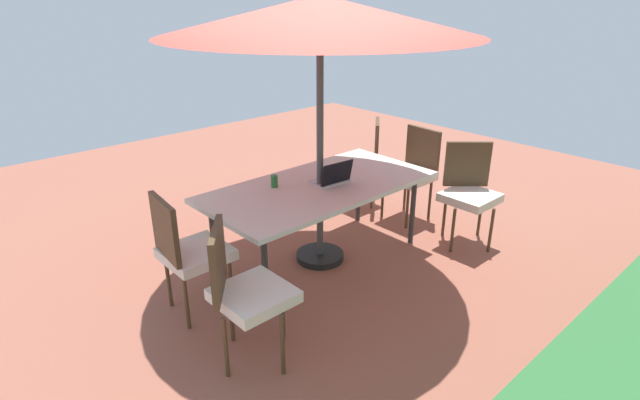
% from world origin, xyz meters
% --- Properties ---
extents(ground_plane, '(10.00, 10.00, 0.02)m').
position_xyz_m(ground_plane, '(0.00, 0.00, -0.01)').
color(ground_plane, '#935442').
extents(dining_table, '(2.09, 1.02, 0.75)m').
position_xyz_m(dining_table, '(0.00, 0.00, 0.70)').
color(dining_table, silver).
rests_on(dining_table, ground_plane).
extents(patio_umbrella, '(2.56, 2.56, 2.30)m').
position_xyz_m(patio_umbrella, '(0.00, 0.00, 2.13)').
color(patio_umbrella, '#4C4C4C').
rests_on(patio_umbrella, ground_plane).
extents(chair_northwest, '(0.59, 0.59, 0.98)m').
position_xyz_m(chair_northwest, '(-1.32, 0.69, 0.55)').
color(chair_northwest, silver).
rests_on(chair_northwest, ground_plane).
extents(chair_northeast, '(0.58, 0.58, 0.98)m').
position_xyz_m(chair_northeast, '(1.28, 0.66, 0.55)').
color(chair_northeast, silver).
rests_on(chair_northeast, ground_plane).
extents(chair_southwest, '(0.58, 0.59, 0.98)m').
position_xyz_m(chair_southwest, '(-1.30, -0.68, 0.55)').
color(chair_southwest, silver).
rests_on(chair_southwest, ground_plane).
extents(chair_east, '(0.48, 0.47, 0.98)m').
position_xyz_m(chair_east, '(1.29, -0.06, 0.55)').
color(chair_east, silver).
rests_on(chair_east, ground_plane).
extents(chair_west, '(0.48, 0.46, 0.98)m').
position_xyz_m(chair_west, '(-1.37, -0.03, 0.55)').
color(chair_west, silver).
rests_on(chair_west, ground_plane).
extents(laptop, '(0.34, 0.28, 0.21)m').
position_xyz_m(laptop, '(-0.10, 0.05, 0.79)').
color(laptop, '#B7B7BC').
rests_on(laptop, dining_table).
extents(cup, '(0.06, 0.06, 0.11)m').
position_xyz_m(cup, '(0.33, -0.22, 0.80)').
color(cup, '#286B33').
rests_on(cup, dining_table).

